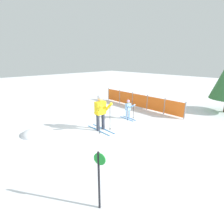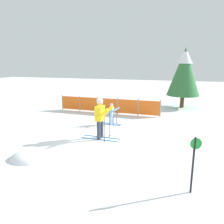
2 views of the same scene
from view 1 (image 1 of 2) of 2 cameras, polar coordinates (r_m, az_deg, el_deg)
The scene contains 6 objects.
ground_plane at distance 8.37m, azimuth -5.24°, elevation -6.30°, with size 60.00×60.00×0.00m, color white.
skier_adult at distance 8.16m, azimuth -3.72°, elevation 0.91°, with size 1.67×0.75×1.75m.
skier_child at distance 9.87m, azimuth 5.36°, elevation 1.40°, with size 1.07×0.54×1.12m.
safety_fence at distance 12.24m, azimuth 8.99°, elevation 3.65°, with size 6.54×0.27×1.02m.
trail_marker at distance 4.04m, azimuth -4.20°, elevation -19.76°, with size 0.27×0.12×1.46m.
snow_mound at distance 8.72m, azimuth -24.09°, elevation -6.84°, with size 1.23×1.04×0.49m, color white.
Camera 1 is at (6.01, -4.79, 3.32)m, focal length 28.00 mm.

